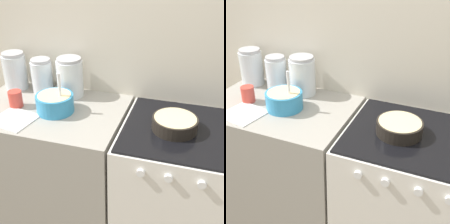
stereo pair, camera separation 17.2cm
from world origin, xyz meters
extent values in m
cube|color=beige|center=(0.00, 0.65, 1.20)|extent=(4.80, 0.05, 2.40)
cube|color=#9E998E|center=(-0.45, 0.31, 0.47)|extent=(0.90, 0.62, 0.93)
cube|color=white|center=(0.39, 0.31, 0.46)|extent=(0.75, 0.62, 0.92)
cube|color=black|center=(0.39, 0.31, 0.93)|extent=(0.72, 0.60, 0.01)
cylinder|color=white|center=(0.18, -0.01, 0.85)|extent=(0.04, 0.02, 0.04)
cylinder|color=white|center=(0.32, -0.01, 0.85)|extent=(0.04, 0.02, 0.04)
cylinder|color=white|center=(0.47, -0.01, 0.85)|extent=(0.04, 0.02, 0.04)
cylinder|color=white|center=(0.60, -0.01, 0.85)|extent=(0.04, 0.02, 0.04)
cylinder|color=#338CBF|center=(-0.39, 0.30, 0.99)|extent=(0.22, 0.22, 0.11)
cylinder|color=beige|center=(-0.39, 0.30, 1.01)|extent=(0.19, 0.19, 0.06)
cylinder|color=white|center=(-0.36, 0.30, 1.07)|extent=(0.02, 0.02, 0.22)
cylinder|color=black|center=(0.30, 0.29, 0.97)|extent=(0.24, 0.24, 0.07)
cylinder|color=beige|center=(0.30, 0.29, 0.98)|extent=(0.22, 0.22, 0.06)
cylinder|color=silver|center=(-0.79, 0.52, 1.05)|extent=(0.15, 0.15, 0.23)
cylinder|color=silver|center=(-0.79, 0.52, 1.00)|extent=(0.14, 0.14, 0.14)
cylinder|color=#B2B2B7|center=(-0.79, 0.52, 1.17)|extent=(0.14, 0.14, 0.02)
cylinder|color=silver|center=(-0.59, 0.52, 1.04)|extent=(0.14, 0.14, 0.20)
cylinder|color=tan|center=(-0.59, 0.52, 1.00)|extent=(0.12, 0.12, 0.12)
cylinder|color=#B2B2B7|center=(-0.59, 0.52, 1.15)|extent=(0.12, 0.12, 0.02)
cylinder|color=silver|center=(-0.39, 0.52, 1.05)|extent=(0.17, 0.17, 0.23)
cylinder|color=olive|center=(-0.39, 0.52, 1.00)|extent=(0.15, 0.15, 0.14)
cylinder|color=#B2B2B7|center=(-0.39, 0.52, 1.18)|extent=(0.15, 0.15, 0.02)
cylinder|color=#CC3F33|center=(-0.65, 0.28, 0.98)|extent=(0.08, 0.08, 0.10)
cube|color=white|center=(-0.57, 0.14, 0.94)|extent=(0.26, 0.25, 0.01)
camera|label=1|loc=(0.38, -1.14, 1.83)|focal=50.00mm
camera|label=2|loc=(0.54, -1.08, 1.83)|focal=50.00mm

